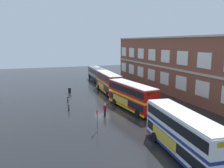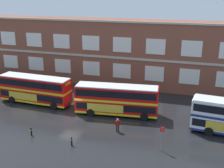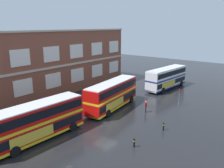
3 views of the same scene
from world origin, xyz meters
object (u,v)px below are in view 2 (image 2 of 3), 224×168
safety_bollard_east (31,131)px  safety_bollard_west (72,141)px  double_decker_near (35,89)px  waiting_passenger (118,124)px  double_decker_middle (117,99)px  bus_stand_flag (162,136)px

safety_bollard_east → safety_bollard_west: bearing=-6.7°
safety_bollard_west → safety_bollard_east: size_ratio=1.00×
double_decker_near → waiting_passenger: 15.31m
double_decker_middle → safety_bollard_west: (-2.16, -9.45, -1.66)m
bus_stand_flag → safety_bollard_west: (-9.36, -1.96, -1.14)m
double_decker_near → safety_bollard_west: (10.58, -9.78, -1.66)m
safety_bollard_west → safety_bollard_east: (-5.43, 0.64, 0.00)m
double_decker_middle → safety_bollard_east: size_ratio=11.83×
double_decker_near → waiting_passenger: size_ratio=6.52×
safety_bollard_west → bus_stand_flag: bearing=11.8°
bus_stand_flag → safety_bollard_east: bus_stand_flag is taller
double_decker_near → bus_stand_flag: bearing=-21.4°
safety_bollard_east → double_decker_near: bearing=119.4°
safety_bollard_west → safety_bollard_east: same height
double_decker_near → safety_bollard_east: (5.15, -9.15, -1.66)m
double_decker_near → waiting_passenger: bearing=-19.8°
double_decker_middle → safety_bollard_east: 11.75m
waiting_passenger → safety_bollard_west: bearing=-129.3°
double_decker_near → double_decker_middle: bearing=-1.5°
double_decker_middle → safety_bollard_west: size_ratio=11.83×
bus_stand_flag → safety_bollard_west: 9.63m
double_decker_middle → safety_bollard_west: 9.84m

